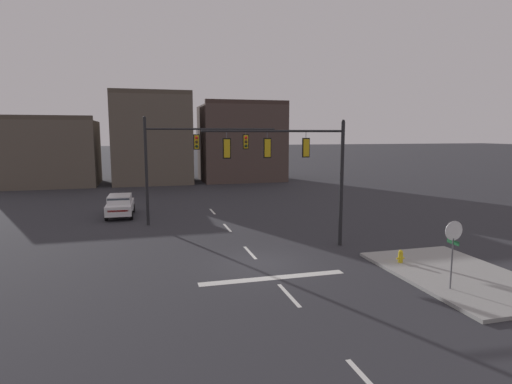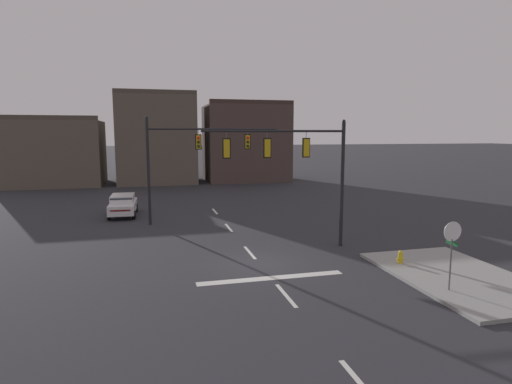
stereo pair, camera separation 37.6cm
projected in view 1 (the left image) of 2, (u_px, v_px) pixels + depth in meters
name	position (u px, v px, depth m)	size (l,w,h in m)	color
ground_plane	(260.00, 264.00, 19.91)	(400.00, 400.00, 0.00)	#2B2B30
sidewalk_near_corner	(459.00, 276.00, 18.07)	(5.00, 8.00, 0.15)	gray
stop_bar_paint	(273.00, 278.00, 18.00)	(6.40, 0.50, 0.01)	silver
lane_centreline	(250.00, 253.00, 21.82)	(0.16, 26.40, 0.01)	silver
signal_mast_near_side	(299.00, 160.00, 22.03)	(7.66, 0.40, 6.85)	black
signal_mast_far_side	(185.00, 153.00, 28.18)	(8.75, 0.90, 7.24)	black
stop_sign	(453.00, 238.00, 16.09)	(0.76, 0.64, 2.83)	#56565B
car_lot_nearside	(120.00, 205.00, 31.26)	(2.02, 4.50, 1.61)	silver
fire_hydrant	(400.00, 259.00, 19.65)	(0.40, 0.30, 0.75)	gold
building_row	(155.00, 145.00, 52.47)	(34.08, 8.83, 11.07)	brown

